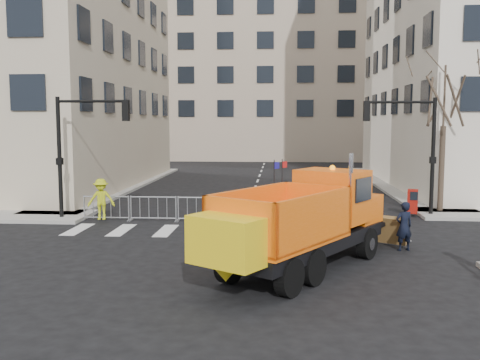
# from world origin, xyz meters

# --- Properties ---
(ground) EXTENTS (120.00, 120.00, 0.00)m
(ground) POSITION_xyz_m (0.00, 0.00, 0.00)
(ground) COLOR black
(ground) RESTS_ON ground
(sidewalk_back) EXTENTS (64.00, 5.00, 0.15)m
(sidewalk_back) POSITION_xyz_m (0.00, 8.50, 0.07)
(sidewalk_back) COLOR gray
(sidewalk_back) RESTS_ON ground
(building_far) EXTENTS (30.00, 18.00, 24.00)m
(building_far) POSITION_xyz_m (0.00, 52.00, 12.00)
(building_far) COLOR tan
(building_far) RESTS_ON ground
(traffic_light_left) EXTENTS (0.18, 0.18, 5.40)m
(traffic_light_left) POSITION_xyz_m (-8.00, 7.50, 2.70)
(traffic_light_left) COLOR black
(traffic_light_left) RESTS_ON ground
(traffic_light_right) EXTENTS (0.18, 0.18, 5.40)m
(traffic_light_right) POSITION_xyz_m (8.50, 9.50, 2.70)
(traffic_light_right) COLOR black
(traffic_light_right) RESTS_ON ground
(crowd_barriers) EXTENTS (12.60, 0.60, 1.10)m
(crowd_barriers) POSITION_xyz_m (-0.75, 7.60, 0.55)
(crowd_barriers) COLOR #9EA0A5
(crowd_barriers) RESTS_ON ground
(street_tree) EXTENTS (3.00, 3.00, 7.50)m
(street_tree) POSITION_xyz_m (9.20, 10.50, 3.75)
(street_tree) COLOR #382B21
(street_tree) RESTS_ON ground
(plow_truck) EXTENTS (6.69, 8.63, 3.40)m
(plow_truck) POSITION_xyz_m (2.21, 0.04, 1.51)
(plow_truck) COLOR black
(plow_truck) RESTS_ON ground
(cop_a) EXTENTS (0.70, 0.57, 1.66)m
(cop_a) POSITION_xyz_m (5.77, 2.85, 0.83)
(cop_a) COLOR black
(cop_a) RESTS_ON ground
(cop_b) EXTENTS (1.02, 0.80, 2.06)m
(cop_b) POSITION_xyz_m (4.46, 3.97, 1.03)
(cop_b) COLOR black
(cop_b) RESTS_ON ground
(cop_c) EXTENTS (0.73, 1.12, 1.76)m
(cop_c) POSITION_xyz_m (4.81, 3.67, 0.88)
(cop_c) COLOR black
(cop_c) RESTS_ON ground
(worker) EXTENTS (1.23, 0.85, 1.76)m
(worker) POSITION_xyz_m (-6.01, 6.96, 1.03)
(worker) COLOR #B2BC16
(worker) RESTS_ON sidewalk_back
(newspaper_box) EXTENTS (0.54, 0.51, 1.10)m
(newspaper_box) POSITION_xyz_m (7.68, 9.55, 0.70)
(newspaper_box) COLOR maroon
(newspaper_box) RESTS_ON sidewalk_back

